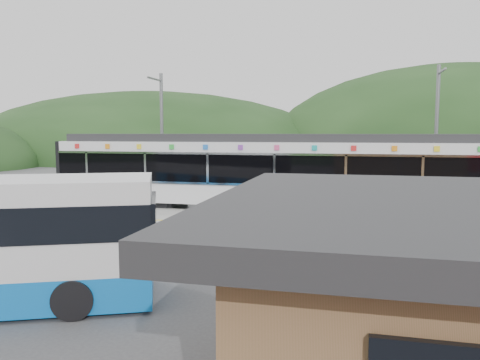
# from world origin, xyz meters

# --- Properties ---
(ground) EXTENTS (120.00, 120.00, 0.00)m
(ground) POSITION_xyz_m (0.00, 0.00, 0.00)
(ground) COLOR #4C4C4F
(ground) RESTS_ON ground
(hills) EXTENTS (146.00, 149.00, 26.00)m
(hills) POSITION_xyz_m (6.19, 5.29, 0.00)
(hills) COLOR #1E3D19
(hills) RESTS_ON ground
(platform) EXTENTS (26.00, 3.20, 0.30)m
(platform) POSITION_xyz_m (0.00, 3.30, 0.15)
(platform) COLOR #9E9E99
(platform) RESTS_ON ground
(yellow_line) EXTENTS (26.00, 0.10, 0.01)m
(yellow_line) POSITION_xyz_m (0.00, 2.00, 0.30)
(yellow_line) COLOR yellow
(yellow_line) RESTS_ON platform
(train) EXTENTS (20.44, 3.01, 3.74)m
(train) POSITION_xyz_m (-0.59, 6.00, 2.06)
(train) COLOR black
(train) RESTS_ON ground
(catenary_mast_west) EXTENTS (0.18, 1.80, 7.00)m
(catenary_mast_west) POSITION_xyz_m (-7.00, 8.56, 3.65)
(catenary_mast_west) COLOR slate
(catenary_mast_west) RESTS_ON ground
(catenary_mast_east) EXTENTS (0.18, 1.80, 7.00)m
(catenary_mast_east) POSITION_xyz_m (7.00, 8.56, 3.65)
(catenary_mast_east) COLOR slate
(catenary_mast_east) RESTS_ON ground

